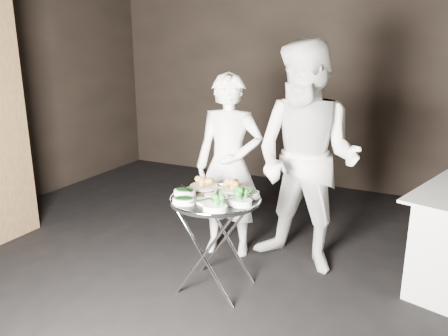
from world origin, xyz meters
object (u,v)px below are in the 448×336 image
at_px(tray_stand, 215,240).
at_px(waiter_right, 306,159).
at_px(serving_tray, 215,199).
at_px(waiter_left, 229,166).

bearing_deg(tray_stand, waiter_right, 53.93).
bearing_deg(serving_tray, tray_stand, 0.00).
bearing_deg(serving_tray, waiter_right, 53.93).
distance_m(tray_stand, waiter_left, 0.79).
xyz_separation_m(waiter_left, waiter_right, (0.69, 0.03, 0.13)).
distance_m(tray_stand, serving_tray, 0.33).
xyz_separation_m(tray_stand, waiter_right, (0.49, 0.68, 0.54)).
bearing_deg(waiter_right, serving_tray, -115.04).
relative_size(tray_stand, serving_tray, 1.07).
bearing_deg(waiter_left, tray_stand, -85.71).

